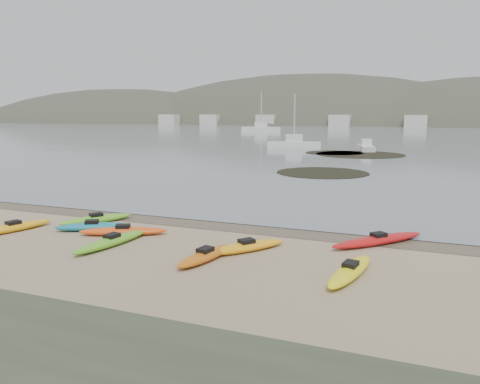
% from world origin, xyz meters
% --- Properties ---
extents(ground, '(600.00, 600.00, 0.00)m').
position_xyz_m(ground, '(0.00, 0.00, 0.00)').
color(ground, tan).
rests_on(ground, ground).
extents(wet_sand, '(60.00, 60.00, 0.00)m').
position_xyz_m(wet_sand, '(0.00, -0.30, 0.00)').
color(wet_sand, brown).
rests_on(wet_sand, ground).
extents(water, '(1200.00, 1200.00, 0.00)m').
position_xyz_m(water, '(0.00, 300.00, 0.01)').
color(water, slate).
rests_on(water, ground).
extents(kayaks, '(22.09, 10.21, 0.34)m').
position_xyz_m(kayaks, '(-0.62, -3.83, 0.17)').
color(kayaks, red).
rests_on(kayaks, ground).
extents(kelp_mats, '(11.99, 27.39, 0.04)m').
position_xyz_m(kelp_mats, '(-0.35, 32.89, 0.03)').
color(kelp_mats, black).
rests_on(kelp_mats, water).
extents(moored_boats, '(80.47, 66.15, 1.38)m').
position_xyz_m(moored_boats, '(-1.93, 79.27, 0.59)').
color(moored_boats, silver).
rests_on(moored_boats, ground).
extents(far_town, '(199.00, 5.00, 4.00)m').
position_xyz_m(far_town, '(6.00, 145.00, 2.00)').
color(far_town, beige).
rests_on(far_town, ground).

